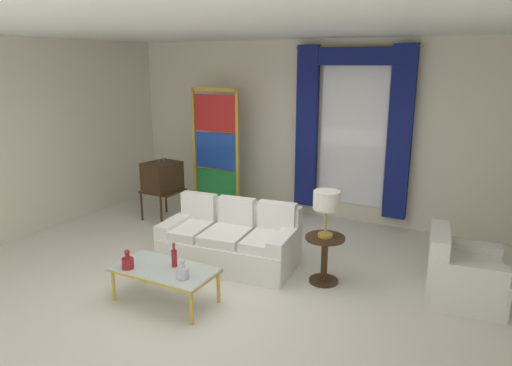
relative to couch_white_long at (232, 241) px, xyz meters
name	(u,v)px	position (x,y,z in m)	size (l,w,h in m)	color
ground_plane	(227,282)	(0.26, -0.55, -0.30)	(16.00, 16.00, 0.00)	silver
wall_rear	(319,130)	(0.26, 2.51, 1.20)	(8.00, 0.12, 3.00)	silver
wall_left	(52,134)	(-3.40, 0.05, 1.20)	(0.12, 7.00, 3.00)	silver
ceiling_slab	(258,29)	(0.26, 0.25, 2.72)	(8.00, 7.60, 0.04)	white
curtained_window	(352,119)	(0.89, 2.34, 1.44)	(2.00, 0.17, 2.70)	white
couch_white_long	(232,241)	(0.00, 0.00, 0.00)	(1.84, 1.10, 0.86)	white
coffee_table	(165,271)	(-0.11, -1.28, 0.07)	(1.15, 0.60, 0.41)	silver
bottle_blue_decanter	(174,257)	(-0.04, -1.19, 0.22)	(0.06, 0.06, 0.29)	maroon
bottle_crystal_tall	(183,272)	(0.23, -1.39, 0.18)	(0.13, 0.13, 0.23)	silver
bottle_amber_squat	(128,262)	(-0.46, -1.48, 0.18)	(0.13, 0.13, 0.22)	maroon
vintage_tv	(162,178)	(-1.96, 1.00, 0.42)	(0.62, 0.66, 1.35)	#382314
armchair_white	(460,276)	(2.81, 0.33, -0.02)	(0.91, 0.90, 0.80)	white
stained_glass_divider	(216,153)	(-1.42, 1.84, 0.75)	(0.95, 0.05, 2.20)	gold
peacock_figurine	(225,209)	(-0.95, 1.37, -0.08)	(0.44, 0.60, 0.50)	beige
round_side_table	(324,255)	(1.31, 0.02, 0.05)	(0.48, 0.48, 0.59)	#382314
table_lamp_brass	(327,202)	(1.31, 0.02, 0.72)	(0.32, 0.32, 0.57)	#B29338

